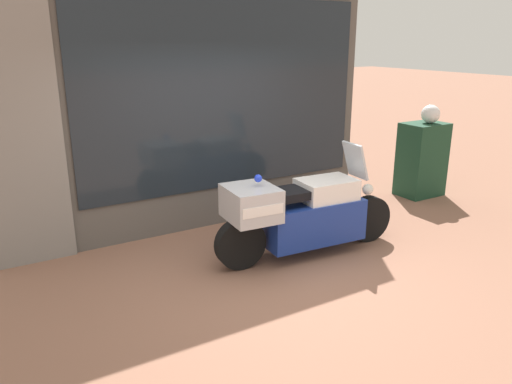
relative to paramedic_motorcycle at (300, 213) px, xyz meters
name	(u,v)px	position (x,y,z in m)	size (l,w,h in m)	color
ground_plane	(271,277)	(-0.62, -0.32, -0.55)	(60.00, 60.00, 0.00)	#8E604C
shop_building	(164,102)	(-1.02, 1.67, 1.22)	(5.32, 0.55, 3.51)	#56514C
window_display	(219,185)	(-0.23, 1.71, -0.05)	(3.93, 0.30, 2.11)	slate
paramedic_motorcycle	(300,213)	(0.00, 0.00, 0.00)	(2.45, 0.70, 1.34)	black
utility_cabinet	(422,160)	(3.18, 0.97, 0.06)	(0.71, 0.53, 1.22)	#193D28
white_helmet	(431,114)	(3.24, 0.92, 0.82)	(0.30, 0.30, 0.30)	white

